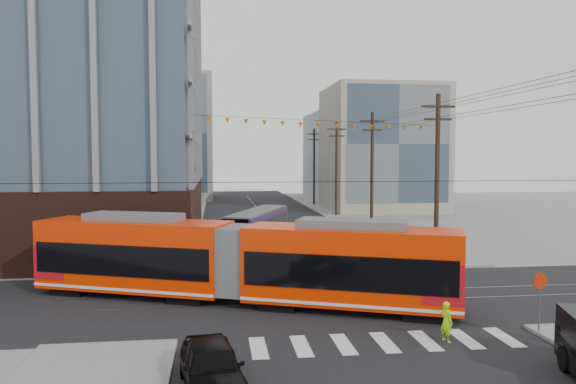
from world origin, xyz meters
The scene contains 15 objects.
ground centered at (0.00, 0.00, 0.00)m, with size 160.00×160.00×0.00m, color slate.
bg_bldg_nw_near centered at (-17.00, 52.00, 9.00)m, with size 18.00×16.00×18.00m, color #8C99A5.
bg_bldg_ne_near centered at (16.00, 48.00, 8.00)m, with size 14.00×14.00×16.00m, color gray.
bg_bldg_nw_far centered at (-14.00, 72.00, 10.00)m, with size 16.00×18.00×20.00m, color gray.
bg_bldg_ne_far centered at (18.00, 68.00, 7.00)m, with size 16.00×16.00×14.00m, color #8C99A5.
utility_pole_far centered at (8.50, 56.00, 5.50)m, with size 0.30×0.30×11.00m, color black.
streetcar centered at (-4.51, 3.62, 2.01)m, with size 20.86×2.93×4.02m, color red, non-canonical shape.
city_bus centered at (-2.39, 19.34, 1.50)m, with size 2.30×10.60×3.00m, color #2E1B42, non-canonical shape.
black_sedan centered at (-5.67, -6.60, 0.76)m, with size 1.79×4.46×1.52m, color black.
parked_car_silver centered at (-5.26, 11.04, 0.70)m, with size 1.47×4.22×1.39m, color #9D9D9D.
parked_car_white centered at (-5.09, 16.85, 0.67)m, with size 1.87×4.60×1.34m, color #B8B8B8.
parked_car_grey centered at (-5.38, 22.88, 0.61)m, with size 2.02×4.38×1.22m, color #474951.
pedestrian centered at (3.16, -3.19, 0.78)m, with size 0.57×0.37×1.56m, color #ABFA0C.
stop_sign centered at (7.14, -2.86, 1.17)m, with size 0.71×0.71×2.34m, color #A31C02, non-canonical shape.
jersey_barrier centered at (8.30, 11.22, 0.38)m, with size 0.86×3.84×0.77m, color gray.
Camera 1 is at (-5.52, -23.22, 7.07)m, focal length 35.00 mm.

